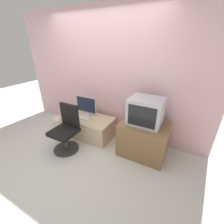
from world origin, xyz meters
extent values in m
plane|color=beige|center=(0.00, 0.00, 0.00)|extent=(12.00, 12.00, 0.00)
cube|color=beige|center=(0.00, 1.32, 1.30)|extent=(4.40, 0.05, 2.60)
cube|color=#CCB289|center=(-0.21, 0.91, 0.22)|extent=(1.13, 0.62, 0.43)
cube|color=olive|center=(1.07, 0.89, 0.32)|extent=(0.83, 0.64, 0.64)
cylinder|color=silver|center=(-0.31, 1.01, 0.44)|extent=(0.18, 0.18, 0.02)
cylinder|color=silver|center=(-0.31, 1.01, 0.48)|extent=(0.08, 0.08, 0.07)
cube|color=silver|center=(-0.31, 1.01, 0.68)|extent=(0.50, 0.01, 0.36)
cube|color=#19233D|center=(-0.31, 1.01, 0.68)|extent=(0.48, 0.02, 0.33)
cube|color=white|center=(-0.31, 0.86, 0.44)|extent=(0.31, 0.10, 0.01)
ellipsoid|color=silver|center=(-0.08, 0.86, 0.45)|extent=(0.06, 0.04, 0.03)
cube|color=#B7B7BC|center=(1.06, 0.91, 0.87)|extent=(0.56, 0.47, 0.46)
cube|color=black|center=(1.06, 0.67, 0.87)|extent=(0.46, 0.01, 0.36)
cylinder|color=#333333|center=(-0.28, 0.26, 0.01)|extent=(0.48, 0.48, 0.03)
cylinder|color=#4C4C51|center=(-0.28, 0.26, 0.20)|extent=(0.05, 0.05, 0.34)
cube|color=black|center=(-0.28, 0.26, 0.41)|extent=(0.46, 0.46, 0.07)
cube|color=black|center=(-0.28, 0.46, 0.67)|extent=(0.41, 0.05, 0.46)
cube|color=beige|center=(-0.97, 0.75, 0.15)|extent=(0.23, 0.21, 0.31)
cube|color=maroon|center=(-0.86, 0.53, 0.01)|extent=(0.20, 0.16, 0.02)
camera|label=1|loc=(1.64, -1.41, 1.95)|focal=24.00mm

